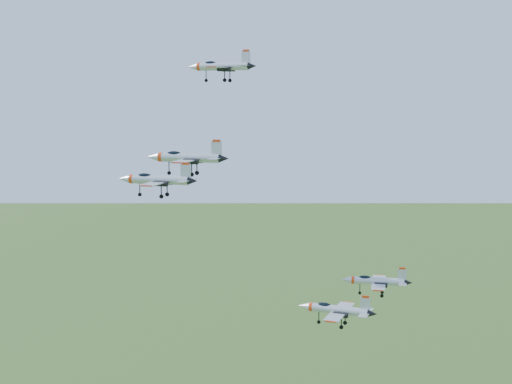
% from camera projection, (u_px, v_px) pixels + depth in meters
% --- Properties ---
extents(jet_lead, '(12.68, 10.54, 3.39)m').
position_uv_depth(jet_lead, '(221.00, 66.00, 120.38)').
color(jet_lead, silver).
extents(jet_left_high, '(13.63, 11.48, 3.67)m').
position_uv_depth(jet_left_high, '(186.00, 157.00, 112.11)').
color(jet_left_high, silver).
extents(jet_right_high, '(10.60, 8.92, 2.85)m').
position_uv_depth(jet_right_high, '(156.00, 179.00, 88.96)').
color(jet_right_high, silver).
extents(jet_left_low, '(10.26, 8.71, 2.78)m').
position_uv_depth(jet_left_low, '(375.00, 281.00, 104.28)').
color(jet_left_low, silver).
extents(jet_right_low, '(10.49, 8.70, 2.80)m').
position_uv_depth(jet_right_low, '(336.00, 309.00, 91.26)').
color(jet_right_low, silver).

